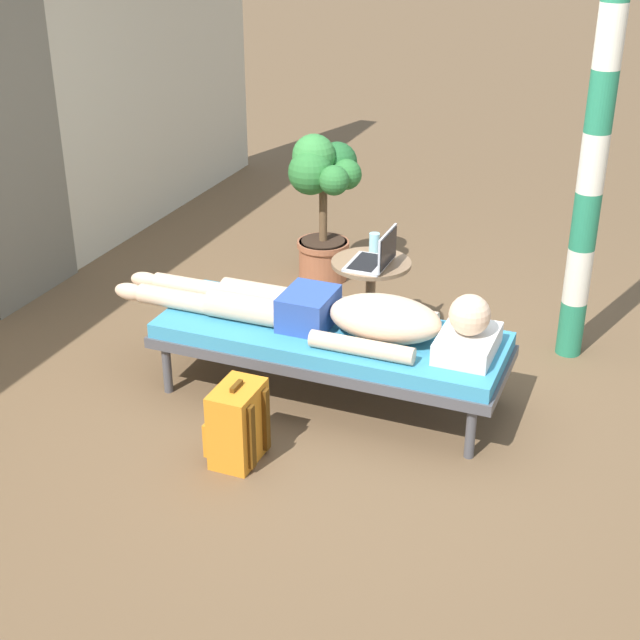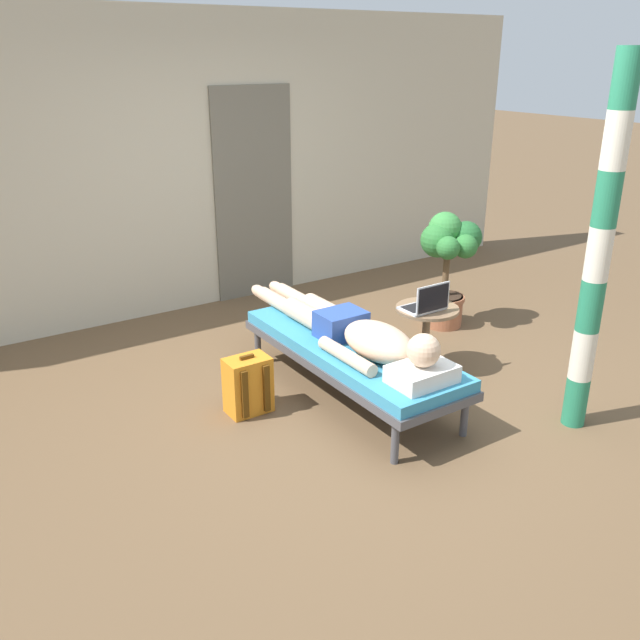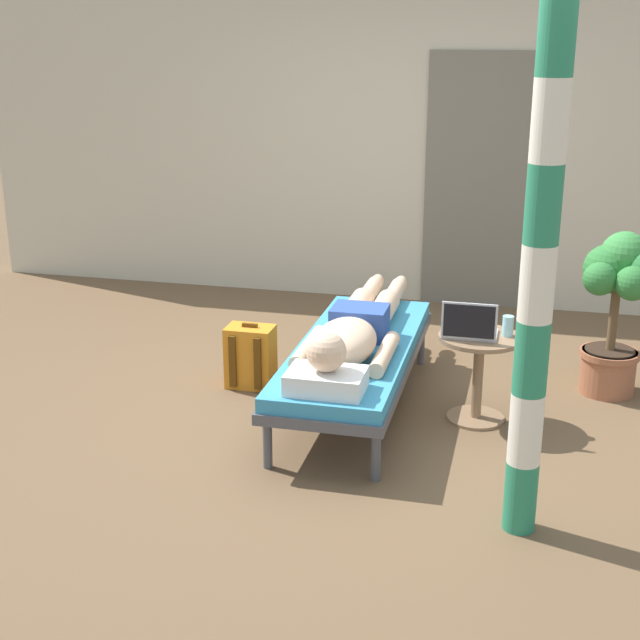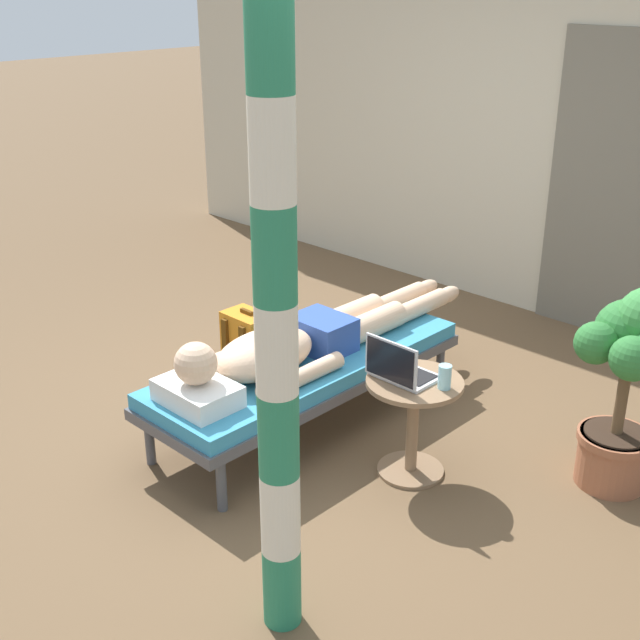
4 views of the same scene
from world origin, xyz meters
The scene contains 11 objects.
ground_plane centered at (0.00, 0.00, 0.00)m, with size 40.00×40.00×0.00m, color brown.
house_wall_back centered at (-0.02, 2.52, 1.35)m, with size 7.60×0.20×2.70m, color beige.
house_door_panel centered at (0.49, 2.41, 1.02)m, with size 0.84×0.03×2.04m, color #6D6759.
lounge_chair centered at (-0.02, 0.08, 0.35)m, with size 0.68×1.91×0.42m.
person_reclining centered at (-0.02, 0.01, 0.52)m, with size 0.53×2.17×0.32m.
side_table centered at (0.71, 0.10, 0.36)m, with size 0.48×0.48×0.52m.
laptop centered at (0.65, 0.05, 0.58)m, with size 0.31×0.24×0.23m.
drink_glass centered at (0.86, 0.13, 0.58)m, with size 0.06×0.06×0.12m, color #99D8E5.
backpack centered at (-0.74, 0.28, 0.20)m, with size 0.30×0.26×0.42m.
potted_plant centered at (1.50, 0.72, 0.62)m, with size 0.54×0.48×1.02m.
porch_post centered at (0.99, -1.07, 1.18)m, with size 0.15×0.15×2.36m.
Camera 3 is at (0.97, -4.82, 2.21)m, focal length 50.15 mm.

